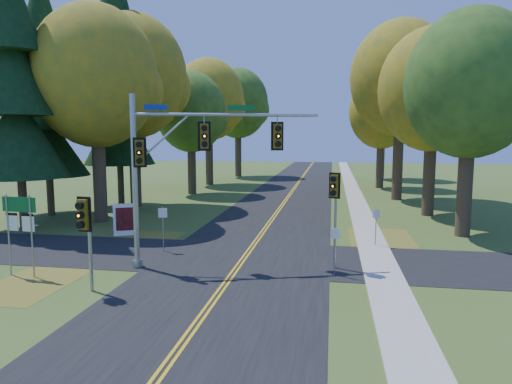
% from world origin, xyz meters
% --- Properties ---
extents(ground, '(160.00, 160.00, 0.00)m').
position_xyz_m(ground, '(0.00, 0.00, 0.00)').
color(ground, '#39521D').
rests_on(ground, ground).
extents(road_main, '(8.00, 160.00, 0.02)m').
position_xyz_m(road_main, '(0.00, 0.00, 0.01)').
color(road_main, black).
rests_on(road_main, ground).
extents(road_cross, '(60.00, 6.00, 0.02)m').
position_xyz_m(road_cross, '(0.00, 2.00, 0.01)').
color(road_cross, black).
rests_on(road_cross, ground).
extents(centerline_left, '(0.10, 160.00, 0.01)m').
position_xyz_m(centerline_left, '(-0.10, 0.00, 0.03)').
color(centerline_left, gold).
rests_on(centerline_left, road_main).
extents(centerline_right, '(0.10, 160.00, 0.01)m').
position_xyz_m(centerline_right, '(0.10, 0.00, 0.03)').
color(centerline_right, gold).
rests_on(centerline_right, road_main).
extents(sidewalk_east, '(1.60, 160.00, 0.06)m').
position_xyz_m(sidewalk_east, '(6.20, 0.00, 0.03)').
color(sidewalk_east, '#9E998E').
rests_on(sidewalk_east, ground).
extents(leaf_patch_w_near, '(4.00, 6.00, 0.00)m').
position_xyz_m(leaf_patch_w_near, '(-6.50, 4.00, 0.01)').
color(leaf_patch_w_near, brown).
rests_on(leaf_patch_w_near, ground).
extents(leaf_patch_e, '(3.50, 8.00, 0.00)m').
position_xyz_m(leaf_patch_e, '(6.80, 6.00, 0.01)').
color(leaf_patch_e, brown).
rests_on(leaf_patch_e, ground).
extents(leaf_patch_w_far, '(3.00, 5.00, 0.00)m').
position_xyz_m(leaf_patch_w_far, '(-7.50, -3.00, 0.01)').
color(leaf_patch_w_far, brown).
rests_on(leaf_patch_w_far, ground).
extents(tree_w_a, '(8.00, 8.00, 14.15)m').
position_xyz_m(tree_w_a, '(-11.13, 9.38, 9.49)').
color(tree_w_a, '#38281C').
rests_on(tree_w_a, ground).
extents(tree_e_a, '(7.20, 7.20, 12.73)m').
position_xyz_m(tree_e_a, '(11.57, 8.77, 8.53)').
color(tree_e_a, '#38281C').
rests_on(tree_e_a, ground).
extents(tree_w_b, '(8.60, 8.60, 15.38)m').
position_xyz_m(tree_w_b, '(-11.72, 16.29, 10.37)').
color(tree_w_b, '#38281C').
rests_on(tree_w_b, ground).
extents(tree_e_b, '(7.60, 7.60, 13.33)m').
position_xyz_m(tree_e_b, '(10.97, 15.58, 8.90)').
color(tree_e_b, '#38281C').
rests_on(tree_e_b, ground).
extents(tree_w_c, '(6.80, 6.80, 11.91)m').
position_xyz_m(tree_w_c, '(-9.54, 24.47, 7.94)').
color(tree_w_c, '#38281C').
rests_on(tree_w_c, ground).
extents(tree_e_c, '(8.80, 8.80, 15.79)m').
position_xyz_m(tree_e_c, '(9.88, 23.69, 10.66)').
color(tree_e_c, '#38281C').
rests_on(tree_e_c, ground).
extents(tree_w_d, '(8.20, 8.20, 14.56)m').
position_xyz_m(tree_w_d, '(-10.13, 33.18, 9.78)').
color(tree_w_d, '#38281C').
rests_on(tree_w_d, ground).
extents(tree_e_d, '(7.00, 7.00, 12.32)m').
position_xyz_m(tree_e_d, '(9.26, 32.87, 8.24)').
color(tree_e_d, '#38281C').
rests_on(tree_e_d, ground).
extents(tree_w_e, '(8.40, 8.40, 14.97)m').
position_xyz_m(tree_w_e, '(-8.92, 44.09, 10.07)').
color(tree_w_e, '#38281C').
rests_on(tree_w_e, ground).
extents(tree_e_e, '(7.80, 7.80, 13.74)m').
position_xyz_m(tree_e_e, '(10.47, 43.58, 9.19)').
color(tree_e_e, '#38281C').
rests_on(tree_e_e, ground).
extents(pine_a, '(5.60, 5.60, 19.48)m').
position_xyz_m(pine_a, '(-14.50, 6.00, 9.18)').
color(pine_a, '#38281C').
rests_on(pine_a, ground).
extents(pine_b, '(5.60, 5.60, 17.31)m').
position_xyz_m(pine_b, '(-16.00, 11.00, 8.16)').
color(pine_b, '#38281C').
rests_on(pine_b, ground).
extents(pine_c, '(5.60, 5.60, 20.56)m').
position_xyz_m(pine_c, '(-13.00, 16.00, 9.69)').
color(pine_c, '#38281C').
rests_on(pine_c, ground).
extents(traffic_mast, '(7.94, 2.90, 7.51)m').
position_xyz_m(traffic_mast, '(-2.40, 0.26, 4.83)').
color(traffic_mast, '#9CA0A4').
rests_on(traffic_mast, ground).
extents(east_signal_pole, '(0.47, 0.56, 4.21)m').
position_xyz_m(east_signal_pole, '(4.15, 0.78, 3.19)').
color(east_signal_pole, gray).
rests_on(east_signal_pole, ground).
extents(ped_signal_pole, '(0.57, 0.66, 3.59)m').
position_xyz_m(ped_signal_pole, '(-4.77, -3.73, 2.67)').
color(ped_signal_pole, '#9A9CA2').
rests_on(ped_signal_pole, ground).
extents(route_sign_cluster, '(1.58, 0.21, 3.38)m').
position_xyz_m(route_sign_cluster, '(-8.50, -2.28, 2.38)').
color(route_sign_cluster, gray).
rests_on(route_sign_cluster, ground).
extents(info_kiosk, '(1.30, 0.71, 1.85)m').
position_xyz_m(info_kiosk, '(-7.73, 5.64, 0.92)').
color(info_kiosk, white).
rests_on(info_kiosk, ground).
extents(reg_sign_e_north, '(0.37, 0.13, 1.98)m').
position_xyz_m(reg_sign_e_north, '(6.33, 5.35, 1.36)').
color(reg_sign_e_north, gray).
rests_on(reg_sign_e_north, ground).
extents(reg_sign_e_south, '(0.38, 0.17, 2.06)m').
position_xyz_m(reg_sign_e_south, '(4.20, -0.13, 1.41)').
color(reg_sign_e_south, gray).
rests_on(reg_sign_e_south, ground).
extents(reg_sign_w, '(0.41, 0.19, 2.27)m').
position_xyz_m(reg_sign_w, '(-4.20, 2.45, 1.55)').
color(reg_sign_w, gray).
rests_on(reg_sign_w, ground).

